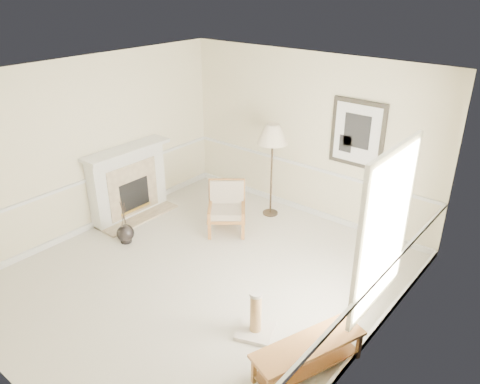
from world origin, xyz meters
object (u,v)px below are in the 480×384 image
(floor_vase, at_px, (125,234))
(floor_lamp, at_px, (273,136))
(bench, at_px, (308,352))
(scratching_post, at_px, (256,321))
(armchair, at_px, (227,205))

(floor_vase, relative_size, floor_lamp, 0.49)
(bench, xyz_separation_m, scratching_post, (-0.81, 0.10, -0.06))
(floor_vase, height_order, bench, floor_vase)
(armchair, bearing_deg, floor_vase, -164.23)
(armchair, height_order, floor_lamp, floor_lamp)
(floor_lamp, relative_size, bench, 1.23)
(floor_vase, distance_m, armchair, 1.75)
(armchair, xyz_separation_m, bench, (2.80, -1.87, -0.20))
(floor_vase, distance_m, bench, 3.82)
(floor_vase, xyz_separation_m, floor_lamp, (1.26, 2.32, 1.34))
(floor_vase, distance_m, floor_lamp, 2.97)
(floor_vase, relative_size, scratching_post, 1.38)
(armchair, distance_m, floor_lamp, 1.42)
(floor_vase, xyz_separation_m, bench, (3.79, -0.46, 0.10))
(scratching_post, bearing_deg, armchair, 138.32)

